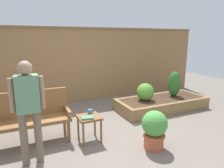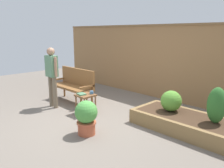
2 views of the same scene
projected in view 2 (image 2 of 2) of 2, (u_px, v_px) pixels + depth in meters
ground_plane at (92, 120)px, 5.21m from camera, size 14.00×14.00×0.00m
fence_back at (159, 61)px, 6.75m from camera, size 8.40×0.14×2.16m
garden_bench at (74, 83)px, 6.46m from camera, size 1.44×0.48×0.94m
side_table at (86, 98)px, 5.51m from camera, size 0.40×0.40×0.48m
cup_on_table at (92, 92)px, 5.53m from camera, size 0.12×0.09×0.08m
book_on_table at (81, 94)px, 5.47m from camera, size 0.24×0.20×0.03m
potted_boxwood at (86, 116)px, 4.39m from camera, size 0.44×0.44×0.67m
raised_planter_bed at (192, 125)px, 4.54m from camera, size 2.40×1.00×0.30m
shrub_near_bench at (171, 101)px, 4.84m from camera, size 0.44×0.44×0.44m
shrub_far_corner at (217, 105)px, 4.17m from camera, size 0.34×0.34×0.68m
person_by_bench at (52, 72)px, 5.89m from camera, size 0.47×0.20×1.56m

